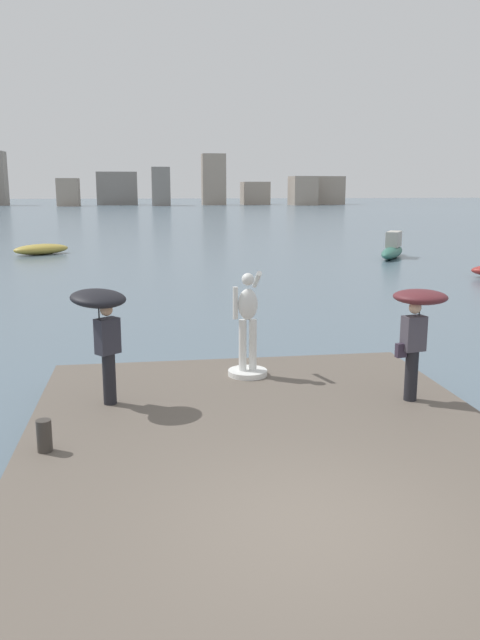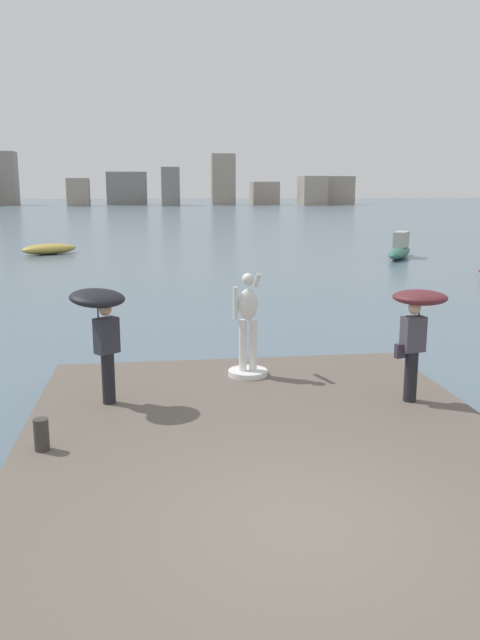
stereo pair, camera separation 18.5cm
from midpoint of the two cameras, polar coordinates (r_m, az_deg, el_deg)
name	(u,v)px [view 2 (the right image)]	position (r m, az deg, el deg)	size (l,w,h in m)	color
ground_plane	(177,244)	(46.36, -5.61, 6.83)	(400.00, 400.00, 0.00)	slate
pier	(273,465)	(9.08, 3.58, -12.88)	(7.25, 9.87, 0.40)	#60564C
statue_white_figure	(248,333)	(12.22, 1.14, -1.21)	(0.77, 0.94, 2.05)	white
onlooker_left	(101,317)	(10.67, -11.95, 0.30)	(1.29, 1.29, 2.00)	black
onlooker_right	(417,316)	(11.07, 16.12, 0.33)	(1.07, 1.07, 1.91)	black
mooring_bollard	(41,434)	(9.34, -16.91, -9.84)	(0.21, 0.21, 0.46)	#38332D
boat_near	(400,249)	(37.90, 14.35, 6.21)	(3.23, 4.54, 1.51)	#336B5B
boat_far	(49,249)	(40.68, -16.69, 6.15)	(3.69, 3.07, 0.64)	#B2993D
distant_skyline	(146,186)	(151.73, -8.44, 11.87)	(95.64, 13.60, 12.14)	gray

